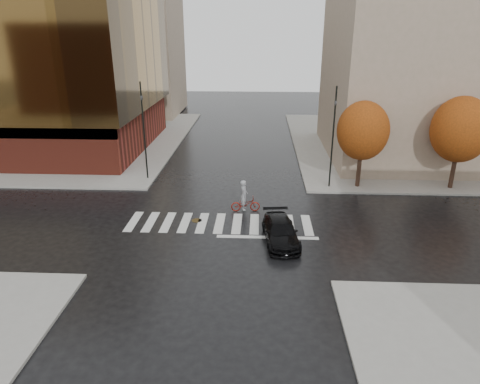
% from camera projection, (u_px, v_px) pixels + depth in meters
% --- Properties ---
extents(ground, '(120.00, 120.00, 0.00)m').
position_uv_depth(ground, '(219.00, 227.00, 26.50)').
color(ground, black).
rests_on(ground, ground).
extents(sidewalk_nw, '(30.00, 30.00, 0.15)m').
position_uv_depth(sidewalk_nw, '(47.00, 139.00, 46.98)').
color(sidewalk_nw, gray).
rests_on(sidewalk_nw, ground).
extents(sidewalk_ne, '(30.00, 30.00, 0.15)m').
position_uv_depth(sidewalk_ne, '(436.00, 144.00, 45.10)').
color(sidewalk_ne, gray).
rests_on(sidewalk_ne, ground).
extents(crosswalk, '(12.00, 3.00, 0.01)m').
position_uv_depth(crosswalk, '(220.00, 223.00, 26.96)').
color(crosswalk, silver).
rests_on(crosswalk, ground).
extents(office_glass, '(27.00, 19.00, 16.00)m').
position_uv_depth(office_glass, '(8.00, 64.00, 41.27)').
color(office_glass, maroon).
rests_on(office_glass, sidewalk_nw).
extents(building_ne_tan, '(16.00, 16.00, 18.00)m').
position_uv_depth(building_ne_tan, '(424.00, 56.00, 38.29)').
color(building_ne_tan, gray).
rests_on(building_ne_tan, sidewalk_ne).
extents(building_nw_far, '(14.00, 12.00, 20.00)m').
position_uv_depth(building_nw_far, '(126.00, 38.00, 58.04)').
color(building_nw_far, gray).
rests_on(building_nw_far, sidewalk_nw).
extents(tree_ne_a, '(3.80, 3.80, 6.50)m').
position_uv_depth(tree_ne_a, '(363.00, 131.00, 31.34)').
color(tree_ne_a, black).
rests_on(tree_ne_a, sidewalk_ne).
extents(tree_ne_b, '(4.20, 4.20, 6.89)m').
position_uv_depth(tree_ne_b, '(461.00, 130.00, 30.97)').
color(tree_ne_b, black).
rests_on(tree_ne_b, sidewalk_ne).
extents(sedan, '(2.31, 4.63, 1.29)m').
position_uv_depth(sedan, '(281.00, 232.00, 24.42)').
color(sedan, black).
rests_on(sedan, ground).
extents(cyclist, '(1.97, 0.84, 2.19)m').
position_uv_depth(cyclist, '(245.00, 201.00, 28.49)').
color(cyclist, maroon).
rests_on(cyclist, ground).
extents(traffic_light_nw, '(0.21, 0.18, 7.63)m').
position_uv_depth(traffic_light_nw, '(143.00, 124.00, 33.10)').
color(traffic_light_nw, black).
rests_on(traffic_light_nw, sidewalk_nw).
extents(traffic_light_ne, '(0.21, 0.23, 7.54)m').
position_uv_depth(traffic_light_ne, '(333.00, 131.00, 31.28)').
color(traffic_light_ne, black).
rests_on(traffic_light_ne, sidewalk_ne).
extents(fire_hydrant, '(0.29, 0.29, 0.83)m').
position_uv_depth(fire_hydrant, '(115.00, 168.00, 35.71)').
color(fire_hydrant, '#F5A60E').
rests_on(fire_hydrant, sidewalk_nw).
extents(manhole, '(0.76, 0.76, 0.01)m').
position_uv_depth(manhole, '(197.00, 220.00, 27.34)').
color(manhole, '#4A391A').
rests_on(manhole, ground).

